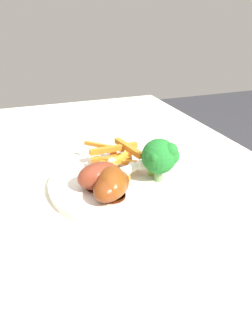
# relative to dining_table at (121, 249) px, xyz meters

# --- Properties ---
(dining_table) EXTENTS (1.26, 0.68, 0.71)m
(dining_table) POSITION_rel_dining_table_xyz_m (0.00, 0.00, 0.00)
(dining_table) COLOR silver
(dining_table) RESTS_ON ground_plane
(dinner_plate) EXTENTS (0.27, 0.27, 0.01)m
(dinner_plate) POSITION_rel_dining_table_xyz_m (0.05, -0.03, 0.11)
(dinner_plate) COLOR white
(dinner_plate) RESTS_ON dining_table
(broccoli_floret_front) EXTENTS (0.06, 0.06, 0.08)m
(broccoli_floret_front) POSITION_rel_dining_table_xyz_m (0.02, -0.08, 0.16)
(broccoli_floret_front) COLOR #759E5D
(broccoli_floret_front) RESTS_ON dinner_plate
(broccoli_floret_middle) EXTENTS (0.04, 0.04, 0.06)m
(broccoli_floret_middle) POSITION_rel_dining_table_xyz_m (0.05, -0.08, 0.15)
(broccoli_floret_middle) COLOR #8FBD47
(broccoli_floret_middle) RESTS_ON dinner_plate
(carrot_fries_pile) EXTENTS (0.16, 0.13, 0.04)m
(carrot_fries_pile) POSITION_rel_dining_table_xyz_m (0.10, -0.02, 0.13)
(carrot_fries_pile) COLOR orange
(carrot_fries_pile) RESTS_ON dinner_plate
(chicken_drumstick_near) EXTENTS (0.06, 0.13, 0.04)m
(chicken_drumstick_near) POSITION_rel_dining_table_xyz_m (0.04, 0.02, 0.14)
(chicken_drumstick_near) COLOR #581E12
(chicken_drumstick_near) RESTS_ON dinner_plate
(chicken_drumstick_far) EXTENTS (0.11, 0.11, 0.04)m
(chicken_drumstick_far) POSITION_rel_dining_table_xyz_m (0.00, 0.01, 0.14)
(chicken_drumstick_far) COLOR #521D0A
(chicken_drumstick_far) RESTS_ON dinner_plate
(chicken_drumstick_extra) EXTENTS (0.12, 0.07, 0.05)m
(chicken_drumstick_extra) POSITION_rel_dining_table_xyz_m (0.01, 0.01, 0.14)
(chicken_drumstick_extra) COLOR #5C240A
(chicken_drumstick_extra) RESTS_ON dinner_plate
(fork) EXTENTS (0.12, 0.16, 0.00)m
(fork) POSITION_rel_dining_table_xyz_m (0.50, -0.02, 0.11)
(fork) COLOR silver
(fork) RESTS_ON dining_table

